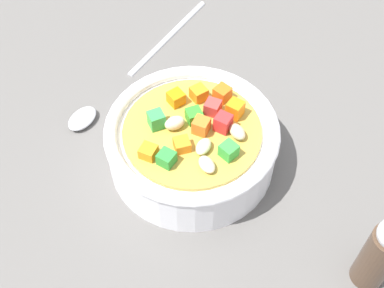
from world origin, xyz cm
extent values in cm
cube|color=#565451|center=(0.00, 0.00, -1.00)|extent=(140.00, 140.00, 2.00)
cylinder|color=white|center=(0.00, 0.00, 2.08)|extent=(15.34, 15.34, 4.17)
torus|color=white|center=(0.00, 0.00, 4.52)|extent=(15.60, 15.60, 1.18)
cylinder|color=#B19239|center=(0.00, 0.00, 4.37)|extent=(12.35, 12.35, 0.40)
cube|color=orange|center=(0.51, 2.15, 5.07)|extent=(1.75, 1.75, 1.02)
cube|color=#C83732|center=(-1.50, -2.34, 5.19)|extent=(1.59, 1.59, 1.25)
cube|color=orange|center=(-0.08, -3.81, 5.19)|extent=(1.85, 1.85, 1.26)
cube|color=orange|center=(1.95, -2.96, 5.16)|extent=(1.85, 1.85, 1.20)
cube|color=green|center=(3.15, 0.44, 5.33)|extent=(1.82, 1.82, 1.52)
ellipsoid|color=#CEB58F|center=(-3.96, 0.31, 5.07)|extent=(2.06, 2.17, 1.01)
cube|color=orange|center=(3.17, 3.33, 5.08)|extent=(1.60, 1.60, 1.03)
ellipsoid|color=beige|center=(1.53, -0.02, 5.19)|extent=(2.18, 1.98, 1.26)
ellipsoid|color=beige|center=(-1.31, 2.02, 5.03)|extent=(1.70, 2.11, 0.92)
cube|color=green|center=(-3.47, 2.20, 5.20)|extent=(1.84, 1.84, 1.26)
cube|color=red|center=(-2.64, -0.60, 5.34)|extent=(1.69, 1.69, 1.56)
cube|color=orange|center=(-3.50, -2.36, 5.32)|extent=(1.74, 1.74, 1.51)
cube|color=orange|center=(-0.81, 0.47, 5.27)|extent=(1.61, 1.61, 1.41)
cube|color=#309028|center=(0.39, -1.15, 5.14)|extent=(1.80, 1.80, 1.16)
cube|color=#2A8B34|center=(1.52, 3.80, 5.16)|extent=(1.72, 1.72, 1.18)
cube|color=#D35D17|center=(-2.13, -4.16, 5.21)|extent=(1.81, 1.81, 1.28)
ellipsoid|color=beige|center=(-1.85, 3.78, 5.00)|extent=(2.07, 2.17, 0.87)
cylinder|color=silver|center=(5.50, -16.80, 0.34)|extent=(6.57, 13.87, 0.68)
ellipsoid|color=silver|center=(11.58, -2.88, 0.53)|extent=(3.38, 4.02, 1.06)
cylinder|color=#4C3828|center=(-15.79, 9.13, 3.33)|extent=(2.66, 2.66, 6.65)
camera|label=1|loc=(-4.50, 27.57, 39.10)|focal=47.32mm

